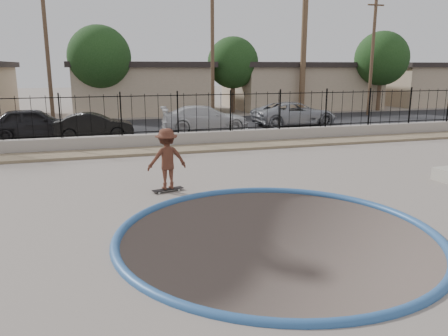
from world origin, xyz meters
The scene contains 23 objects.
ground centered at (0.00, 12.00, -1.10)m, with size 120.00×120.00×2.20m, color slate.
bowl_pit centered at (0.00, -1.00, 0.00)m, with size 6.84×6.84×1.80m, color #463B35, non-canonical shape.
coping_ring centered at (0.00, -1.00, 0.00)m, with size 7.04×7.04×0.20m, color #2C5790.
rock_strip centered at (0.00, 9.20, 0.06)m, with size 42.00×1.60×0.11m, color #9D8966.
retaining_wall centered at (0.00, 10.30, 0.30)m, with size 42.00×0.45×0.60m, color #9C9289.
fence centered at (0.00, 10.30, 1.50)m, with size 40.00×0.04×1.80m.
street centered at (0.00, 17.00, 0.02)m, with size 90.00×8.00×0.04m, color black.
house_center centered at (0.00, 26.50, 1.97)m, with size 10.60×8.60×3.90m.
house_east centered at (14.00, 26.50, 1.97)m, with size 12.60×8.60×3.90m.
house_east_far centered at (28.00, 26.50, 1.97)m, with size 11.60×8.60×3.90m.
palm_right centered at (12.00, 22.00, 7.33)m, with size 2.30×2.30×10.30m.
utility_pole_left centered at (-6.00, 19.00, 4.70)m, with size 1.70×0.24×9.00m.
utility_pole_mid centered at (4.00, 19.00, 4.96)m, with size 1.70×0.24×9.50m.
utility_pole_right centered at (16.00, 19.00, 4.70)m, with size 1.70×0.24×9.00m.
street_tree_left centered at (-3.00, 23.00, 4.19)m, with size 4.32×4.32×6.36m.
street_tree_mid centered at (7.00, 24.00, 3.84)m, with size 3.96×3.96×5.83m.
street_tree_right centered at (19.00, 22.00, 4.19)m, with size 4.32×4.32×6.36m.
skater centered at (-1.71, 3.00, 0.88)m, with size 1.13×0.65×1.75m, color brown.
skateboard centered at (-1.71, 3.00, 0.06)m, with size 0.94×0.45×0.08m.
car_a centered at (-6.53, 14.23, 0.81)m, with size 1.82×4.52×1.54m, color black.
car_b centered at (-3.65, 13.51, 0.67)m, with size 1.34×3.83×1.26m, color black.
car_c centered at (2.32, 14.41, 0.74)m, with size 1.97×4.85×1.41m, color silver.
car_d centered at (8.06, 15.00, 0.76)m, with size 2.39×5.19×1.44m, color #96989E.
Camera 1 is at (-3.64, -9.19, 3.55)m, focal length 35.00 mm.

